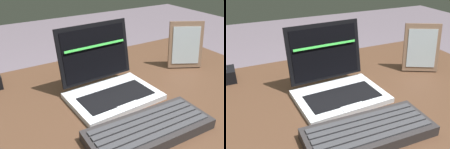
{
  "view_description": "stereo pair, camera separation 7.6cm",
  "coord_description": "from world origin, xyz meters",
  "views": [
    {
      "loc": [
        -0.31,
        -0.6,
        1.14
      ],
      "look_at": [
        0.04,
        -0.02,
        0.8
      ],
      "focal_mm": 39.93,
      "sensor_mm": 36.0,
      "label": 1
    },
    {
      "loc": [
        -0.24,
        -0.64,
        1.14
      ],
      "look_at": [
        0.04,
        -0.02,
        0.8
      ],
      "focal_mm": 39.93,
      "sensor_mm": 36.0,
      "label": 2
    }
  ],
  "objects": [
    {
      "name": "photo_frame",
      "position": [
        0.44,
        0.07,
        0.8
      ],
      "size": [
        0.14,
        0.1,
        0.19
      ],
      "color": "#886650",
      "rests_on": "desk"
    },
    {
      "name": "external_keyboard",
      "position": [
        0.04,
        -0.2,
        0.72
      ],
      "size": [
        0.35,
        0.15,
        0.03
      ],
      "color": "#2C2829",
      "rests_on": "desk"
    },
    {
      "name": "desk",
      "position": [
        0.0,
        0.0,
        0.61
      ],
      "size": [
        1.4,
        0.79,
        0.7
      ],
      "color": "#4C3121",
      "rests_on": "ground"
    },
    {
      "name": "laptop_front",
      "position": [
        0.05,
        0.03,
        0.75
      ],
      "size": [
        0.3,
        0.25,
        0.22
      ],
      "color": "silver",
      "rests_on": "desk"
    }
  ]
}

